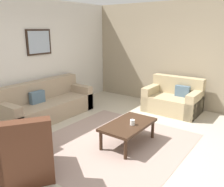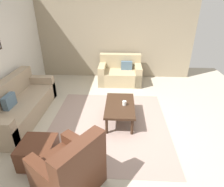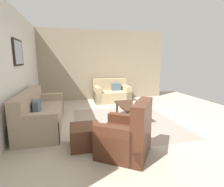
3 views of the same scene
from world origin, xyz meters
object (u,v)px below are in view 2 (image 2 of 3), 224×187
object	(u,v)px
couch_loveseat	(120,73)
armchair_leather	(71,172)
coffee_table	(120,106)
couch_main	(17,106)
cup	(124,103)
ottoman	(38,152)

from	to	relation	value
couch_loveseat	armchair_leather	xyz separation A→B (m)	(-4.01, 0.64, 0.01)
couch_loveseat	coffee_table	world-z (taller)	couch_loveseat
coffee_table	couch_main	bearing A→B (deg)	90.15
couch_main	cup	distance (m)	2.46
couch_loveseat	armchair_leather	bearing A→B (deg)	170.94
ottoman	couch_loveseat	bearing A→B (deg)	-20.50
coffee_table	cup	distance (m)	0.14
couch_main	ottoman	distance (m)	1.64
couch_main	couch_loveseat	distance (m)	3.25
couch_main	armchair_leather	size ratio (longest dim) A/B	2.05
ottoman	cup	distance (m)	1.94
couch_loveseat	coffee_table	size ratio (longest dim) A/B	1.23
ottoman	coffee_table	bearing A→B (deg)	-46.18
ottoman	cup	size ratio (longest dim) A/B	5.75
armchair_leather	coffee_table	bearing A→B (deg)	-20.67
armchair_leather	coffee_table	world-z (taller)	armchair_leather
cup	couch_loveseat	bearing A→B (deg)	3.03
couch_loveseat	ottoman	size ratio (longest dim) A/B	2.41
armchair_leather	couch_main	bearing A→B (deg)	44.08
couch_main	ottoman	world-z (taller)	couch_main
armchair_leather	couch_loveseat	bearing A→B (deg)	-9.06
armchair_leather	cup	bearing A→B (deg)	-23.54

